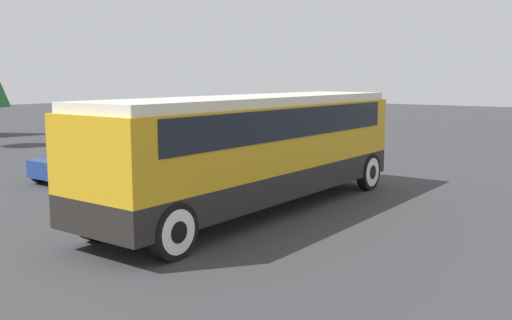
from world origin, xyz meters
The scene contains 4 objects.
ground_plane centered at (0.00, 0.00, 0.00)m, with size 120.00×120.00×0.00m, color #38383A.
tour_bus centered at (0.10, 0.00, 1.83)m, with size 10.62×2.58×3.02m.
parked_car_near centered at (5.06, 9.09, 0.66)m, with size 4.51×1.79×1.33m.
parked_car_mid centered at (0.85, 7.45, 0.67)m, with size 4.68×1.80×1.37m.
Camera 1 is at (-11.82, -8.71, 3.50)m, focal length 40.00 mm.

